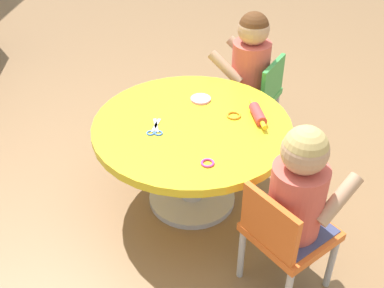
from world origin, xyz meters
name	(u,v)px	position (x,y,z in m)	size (l,w,h in m)	color
ground_plane	(192,199)	(0.00, 0.00, 0.00)	(10.00, 10.00, 0.00)	olive
craft_table	(192,142)	(0.00, 0.00, 0.36)	(0.92, 0.92, 0.47)	silver
child_chair_left	(285,234)	(-0.49, -0.41, 0.31)	(0.42, 0.42, 0.54)	#B7B7BC
seated_child_left	(300,186)	(-0.46, -0.44, 0.53)	(0.43, 0.44, 0.51)	#3F4772
child_chair_right	(254,95)	(0.57, -0.30, 0.31)	(0.40, 0.40, 0.54)	#B7B7BC
seated_child_right	(250,58)	(0.58, -0.26, 0.53)	(0.39, 0.43, 0.51)	#3F4772
rolling_pin	(258,114)	(0.07, -0.30, 0.50)	(0.23, 0.08, 0.05)	#D83F3F
craft_scissors	(155,130)	(-0.07, 0.16, 0.47)	(0.14, 0.08, 0.01)	silver
playdough_blob_0	(201,99)	(0.21, -0.02, 0.48)	(0.10, 0.10, 0.01)	pink
cookie_cutter_0	(234,115)	(0.08, -0.19, 0.48)	(0.07, 0.07, 0.01)	orange
cookie_cutter_1	(208,163)	(-0.29, -0.09, 0.48)	(0.06, 0.06, 0.01)	#D83FA5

